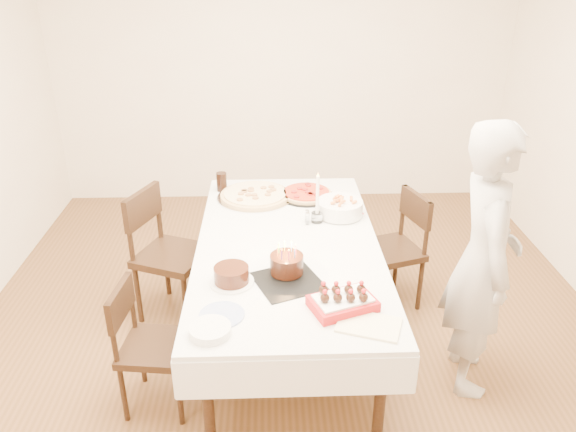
{
  "coord_description": "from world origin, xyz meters",
  "views": [
    {
      "loc": [
        -0.13,
        -3.07,
        2.44
      ],
      "look_at": [
        -0.02,
        0.04,
        0.94
      ],
      "focal_mm": 35.0,
      "sensor_mm": 36.0,
      "label": 1
    }
  ],
  "objects_px": {
    "chair_left_dessert": "(156,347)",
    "person": "(483,261)",
    "chair_right_savory": "(390,251)",
    "pizza_pepperoni": "(306,194)",
    "dining_table": "(288,293)",
    "chair_left_savory": "(173,256)",
    "taper_candle": "(317,198)",
    "pizza_white": "(255,195)",
    "strawberry_box": "(343,302)",
    "cola_glass": "(222,182)",
    "birthday_cake": "(287,259)",
    "pasta_bowl": "(340,208)",
    "layer_cake": "(231,275)"
  },
  "relations": [
    {
      "from": "chair_left_dessert",
      "to": "person",
      "type": "bearing_deg",
      "value": -168.24
    },
    {
      "from": "chair_right_savory",
      "to": "pizza_pepperoni",
      "type": "relative_size",
      "value": 2.13
    },
    {
      "from": "dining_table",
      "to": "chair_left_savory",
      "type": "height_order",
      "value": "chair_left_savory"
    },
    {
      "from": "dining_table",
      "to": "taper_candle",
      "type": "height_order",
      "value": "taper_candle"
    },
    {
      "from": "pizza_white",
      "to": "strawberry_box",
      "type": "bearing_deg",
      "value": -71.47
    },
    {
      "from": "cola_glass",
      "to": "birthday_cake",
      "type": "height_order",
      "value": "birthday_cake"
    },
    {
      "from": "chair_left_savory",
      "to": "taper_candle",
      "type": "relative_size",
      "value": 2.64
    },
    {
      "from": "pizza_pepperoni",
      "to": "pasta_bowl",
      "type": "distance_m",
      "value": 0.4
    },
    {
      "from": "chair_right_savory",
      "to": "strawberry_box",
      "type": "height_order",
      "value": "chair_right_savory"
    },
    {
      "from": "chair_right_savory",
      "to": "layer_cake",
      "type": "height_order",
      "value": "chair_right_savory"
    },
    {
      "from": "dining_table",
      "to": "pizza_white",
      "type": "bearing_deg",
      "value": 107.21
    },
    {
      "from": "chair_left_savory",
      "to": "birthday_cake",
      "type": "bearing_deg",
      "value": 159.77
    },
    {
      "from": "chair_left_savory",
      "to": "pizza_pepperoni",
      "type": "relative_size",
      "value": 2.33
    },
    {
      "from": "cola_glass",
      "to": "chair_left_dessert",
      "type": "bearing_deg",
      "value": -101.65
    },
    {
      "from": "pizza_pepperoni",
      "to": "cola_glass",
      "type": "relative_size",
      "value": 2.82
    },
    {
      "from": "chair_right_savory",
      "to": "birthday_cake",
      "type": "relative_size",
      "value": 4.57
    },
    {
      "from": "person",
      "to": "birthday_cake",
      "type": "xyz_separation_m",
      "value": [
        -1.11,
        0.03,
        0.02
      ]
    },
    {
      "from": "strawberry_box",
      "to": "dining_table",
      "type": "bearing_deg",
      "value": 109.82
    },
    {
      "from": "chair_right_savory",
      "to": "person",
      "type": "bearing_deg",
      "value": -85.88
    },
    {
      "from": "cola_glass",
      "to": "taper_candle",
      "type": "bearing_deg",
      "value": -39.59
    },
    {
      "from": "pizza_white",
      "to": "pasta_bowl",
      "type": "height_order",
      "value": "pasta_bowl"
    },
    {
      "from": "person",
      "to": "pizza_pepperoni",
      "type": "bearing_deg",
      "value": 47.5
    },
    {
      "from": "chair_left_dessert",
      "to": "strawberry_box",
      "type": "height_order",
      "value": "strawberry_box"
    },
    {
      "from": "pizza_white",
      "to": "layer_cake",
      "type": "distance_m",
      "value": 1.16
    },
    {
      "from": "chair_right_savory",
      "to": "pasta_bowl",
      "type": "relative_size",
      "value": 2.76
    },
    {
      "from": "cola_glass",
      "to": "layer_cake",
      "type": "relative_size",
      "value": 0.58
    },
    {
      "from": "pasta_bowl",
      "to": "birthday_cake",
      "type": "relative_size",
      "value": 1.65
    },
    {
      "from": "pizza_white",
      "to": "birthday_cake",
      "type": "bearing_deg",
      "value": -79.53
    },
    {
      "from": "chair_right_savory",
      "to": "pizza_pepperoni",
      "type": "xyz_separation_m",
      "value": [
        -0.59,
        0.29,
        0.34
      ]
    },
    {
      "from": "chair_right_savory",
      "to": "strawberry_box",
      "type": "xyz_separation_m",
      "value": [
        -0.5,
        -1.15,
        0.36
      ]
    },
    {
      "from": "layer_cake",
      "to": "pizza_pepperoni",
      "type": "bearing_deg",
      "value": 67.31
    },
    {
      "from": "person",
      "to": "chair_left_dessert",
      "type": "bearing_deg",
      "value": 102.66
    },
    {
      "from": "pizza_white",
      "to": "pizza_pepperoni",
      "type": "xyz_separation_m",
      "value": [
        0.38,
        0.01,
        0.0
      ]
    },
    {
      "from": "chair_right_savory",
      "to": "pasta_bowl",
      "type": "xyz_separation_m",
      "value": [
        -0.39,
        -0.05,
        0.37
      ]
    },
    {
      "from": "chair_left_savory",
      "to": "birthday_cake",
      "type": "relative_size",
      "value": 4.99
    },
    {
      "from": "pizza_pepperoni",
      "to": "pasta_bowl",
      "type": "relative_size",
      "value": 1.3
    },
    {
      "from": "chair_left_dessert",
      "to": "pasta_bowl",
      "type": "relative_size",
      "value": 2.53
    },
    {
      "from": "dining_table",
      "to": "birthday_cake",
      "type": "distance_m",
      "value": 0.6
    },
    {
      "from": "chair_left_dessert",
      "to": "pizza_white",
      "type": "distance_m",
      "value": 1.43
    },
    {
      "from": "chair_left_savory",
      "to": "pizza_white",
      "type": "distance_m",
      "value": 0.75
    },
    {
      "from": "chair_left_savory",
      "to": "chair_left_dessert",
      "type": "relative_size",
      "value": 1.19
    },
    {
      "from": "pizza_white",
      "to": "chair_left_savory",
      "type": "bearing_deg",
      "value": -148.02
    },
    {
      "from": "chair_right_savory",
      "to": "person",
      "type": "relative_size",
      "value": 0.53
    },
    {
      "from": "pizza_pepperoni",
      "to": "pasta_bowl",
      "type": "height_order",
      "value": "pasta_bowl"
    },
    {
      "from": "dining_table",
      "to": "layer_cake",
      "type": "distance_m",
      "value": 0.7
    },
    {
      "from": "layer_cake",
      "to": "taper_candle",
      "type": "bearing_deg",
      "value": 54.35
    },
    {
      "from": "dining_table",
      "to": "chair_left_dessert",
      "type": "bearing_deg",
      "value": -143.98
    },
    {
      "from": "taper_candle",
      "to": "birthday_cake",
      "type": "height_order",
      "value": "taper_candle"
    },
    {
      "from": "chair_right_savory",
      "to": "chair_left_savory",
      "type": "relative_size",
      "value": 0.92
    },
    {
      "from": "chair_right_savory",
      "to": "chair_left_dessert",
      "type": "height_order",
      "value": "chair_right_savory"
    }
  ]
}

